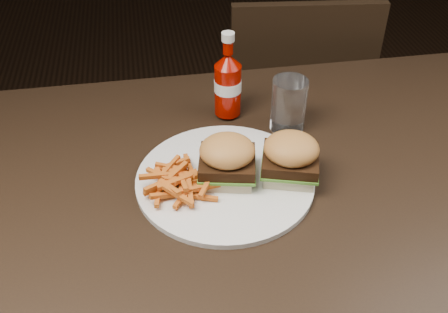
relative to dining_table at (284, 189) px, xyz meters
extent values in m
cube|color=black|center=(0.00, 0.00, 0.00)|extent=(1.20, 0.80, 0.04)
cube|color=black|center=(0.21, 0.68, -0.30)|extent=(0.45, 0.45, 0.04)
cylinder|color=white|center=(-0.11, 0.02, 0.03)|extent=(0.31, 0.31, 0.01)
cube|color=beige|center=(-0.10, 0.01, 0.04)|extent=(0.10, 0.10, 0.02)
cube|color=beige|center=(0.01, 0.00, 0.04)|extent=(0.10, 0.10, 0.02)
cylinder|color=#8C0900|center=(-0.06, 0.22, 0.08)|extent=(0.06, 0.06, 0.11)
cylinder|color=white|center=(0.04, 0.16, 0.08)|extent=(0.07, 0.07, 0.11)
camera|label=1|loc=(-0.22, -0.67, 0.64)|focal=42.00mm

